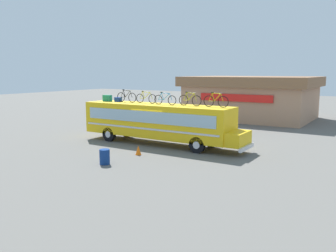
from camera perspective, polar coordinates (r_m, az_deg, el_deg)
name	(u,v)px	position (r m, az deg, el deg)	size (l,w,h in m)	color
ground_plane	(156,144)	(24.98, -1.88, -2.86)	(120.00, 120.00, 0.00)	#605E59
bus	(158,121)	(24.61, -1.55, 0.80)	(12.13, 2.43, 2.78)	yellow
luggage_bag_1	(107,98)	(27.36, -9.67, 4.41)	(0.66, 0.35, 0.48)	#1E7F66
luggage_bag_2	(118,99)	(26.93, -7.98, 4.22)	(0.45, 0.37, 0.33)	#193899
rooftop_bicycle_1	(127,97)	(26.38, -6.64, 4.64)	(1.75, 0.44, 0.94)	black
rooftop_bicycle_2	(146,98)	(25.42, -3.53, 4.48)	(1.73, 0.44, 0.87)	black
rooftop_bicycle_3	(165,99)	(24.13, -0.47, 4.27)	(1.74, 0.44, 0.86)	black
rooftop_bicycle_4	(190,100)	(23.48, 3.53, 4.18)	(1.67, 0.44, 0.92)	black
rooftop_bicycle_5	(216,101)	(22.67, 7.66, 3.99)	(1.71, 0.44, 0.95)	black
roadside_building	(251,97)	(39.48, 13.20, 4.53)	(13.16, 9.97, 4.49)	tan
trash_bin	(105,157)	(19.75, -10.09, -4.87)	(0.55, 0.55, 0.82)	navy
traffic_cone	(138,150)	(21.69, -4.76, -3.87)	(0.36, 0.36, 0.58)	orange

